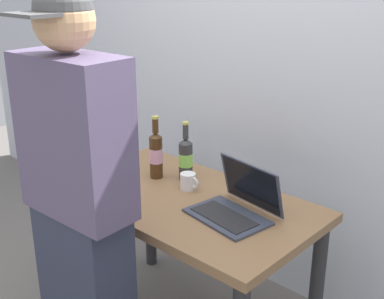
# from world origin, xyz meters

# --- Properties ---
(desk) EXTENTS (1.26, 0.71, 0.75)m
(desk) POSITION_xyz_m (0.00, 0.00, 0.63)
(desk) COLOR olive
(desk) RESTS_ON ground
(laptop) EXTENTS (0.38, 0.33, 0.23)m
(laptop) POSITION_xyz_m (0.29, 0.02, 0.80)
(laptop) COLOR #383D4C
(laptop) RESTS_ON desk
(beer_bottle_green) EXTENTS (0.07, 0.07, 0.33)m
(beer_bottle_green) POSITION_xyz_m (-0.27, 0.08, 0.88)
(beer_bottle_green) COLOR #472B14
(beer_bottle_green) RESTS_ON desk
(beer_bottle_dark) EXTENTS (0.07, 0.07, 0.30)m
(beer_bottle_dark) POSITION_xyz_m (-0.14, 0.16, 0.86)
(beer_bottle_dark) COLOR #333333
(beer_bottle_dark) RESTS_ON desk
(person_figure) EXTENTS (0.46, 0.30, 1.73)m
(person_figure) POSITION_xyz_m (-0.02, -0.56, 0.89)
(person_figure) COLOR #2D3347
(person_figure) RESTS_ON ground
(coffee_mug) EXTENTS (0.11, 0.08, 0.08)m
(coffee_mug) POSITION_xyz_m (-0.05, 0.08, 0.79)
(coffee_mug) COLOR white
(coffee_mug) RESTS_ON desk
(back_wall) EXTENTS (6.00, 0.10, 2.60)m
(back_wall) POSITION_xyz_m (0.00, 0.69, 1.30)
(back_wall) COLOR silver
(back_wall) RESTS_ON ground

